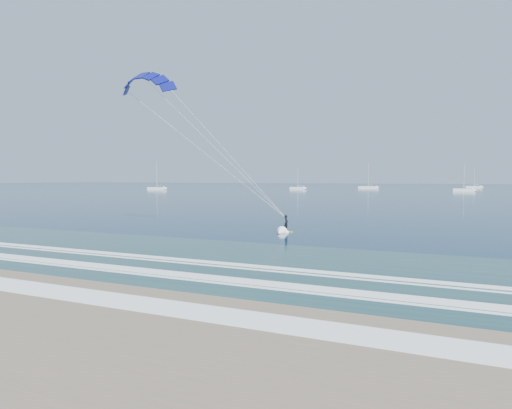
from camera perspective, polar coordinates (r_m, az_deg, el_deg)
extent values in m
plane|color=#071F3D|center=(24.92, -23.40, -9.84)|extent=(900.00, 900.00, 0.00)
cube|color=#1E423F|center=(30.71, -12.15, -7.15)|extent=(600.00, 22.00, 0.03)
cube|color=white|center=(25.91, -20.90, -9.21)|extent=(600.00, 0.90, 0.07)
cube|color=white|center=(28.78, -15.16, -7.86)|extent=(600.00, 1.10, 0.07)
cube|color=white|center=(31.90, -10.52, -6.70)|extent=(600.00, 0.70, 0.07)
cube|color=white|center=(24.57, -24.28, -9.79)|extent=(600.00, 2.00, 0.02)
cube|color=#A2BB16|center=(47.19, 3.80, -3.40)|extent=(1.37, 0.44, 0.08)
imported|color=black|center=(47.10, 3.80, -2.33)|extent=(0.52, 0.69, 1.69)
cone|color=white|center=(46.04, 3.04, -3.51)|extent=(1.31, 1.74, 1.10)
cube|color=white|center=(220.76, -12.27, 1.97)|extent=(9.62, 2.40, 1.20)
cylinder|color=silver|center=(220.71, -12.30, 3.65)|extent=(0.18, 0.18, 11.76)
cylinder|color=silver|center=(220.01, -12.03, 2.33)|extent=(2.60, 0.12, 0.12)
cube|color=white|center=(221.75, 5.25, 2.03)|extent=(7.52, 2.40, 1.20)
cylinder|color=silver|center=(221.69, 5.26, 3.39)|extent=(0.18, 0.18, 9.29)
cylinder|color=silver|center=(221.33, 5.55, 2.39)|extent=(2.60, 0.12, 0.12)
cube|color=white|center=(247.64, 13.84, 2.09)|extent=(10.00, 2.40, 1.20)
cylinder|color=silver|center=(247.60, 13.87, 3.62)|extent=(0.18, 0.18, 12.10)
cylinder|color=silver|center=(247.40, 14.12, 2.40)|extent=(2.60, 0.12, 0.12)
cube|color=white|center=(206.94, 24.53, 1.66)|extent=(8.11, 2.40, 1.20)
cylinder|color=silver|center=(206.89, 24.57, 3.22)|extent=(0.18, 0.18, 10.14)
cylinder|color=silver|center=(206.92, 24.87, 2.04)|extent=(2.60, 0.12, 0.12)
cube|color=white|center=(276.38, 25.60, 1.97)|extent=(7.96, 2.40, 1.20)
cylinder|color=silver|center=(276.33, 25.63, 3.11)|extent=(0.18, 0.18, 9.73)
cylinder|color=silver|center=(276.38, 25.85, 2.26)|extent=(2.60, 0.12, 0.12)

